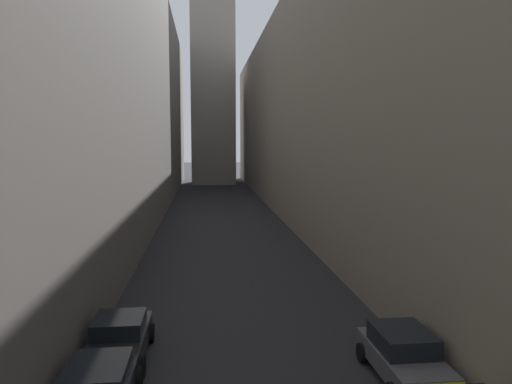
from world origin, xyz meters
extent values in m
plane|color=#232326|center=(0.00, 48.00, 0.00)|extent=(264.00, 264.00, 0.00)
cube|color=slate|center=(-11.94, 50.00, 11.82)|extent=(12.88, 108.00, 23.65)
cube|color=gray|center=(12.19, 50.00, 10.12)|extent=(13.38, 108.00, 20.24)
cube|color=gray|center=(0.00, 92.36, 23.87)|extent=(7.37, 7.37, 47.74)
cube|color=black|center=(-4.40, 19.66, 1.18)|extent=(1.59, 2.09, 0.48)
cylinder|color=black|center=(-5.26, 21.04, 0.33)|extent=(0.22, 0.65, 0.65)
cylinder|color=black|center=(-3.54, 21.04, 0.33)|extent=(0.22, 0.65, 0.65)
cube|color=black|center=(-4.40, 23.09, 0.63)|extent=(1.74, 3.97, 0.60)
cube|color=black|center=(-4.40, 23.04, 1.20)|extent=(1.60, 1.75, 0.53)
cylinder|color=black|center=(-5.27, 24.43, 0.33)|extent=(0.22, 0.67, 0.67)
cylinder|color=black|center=(-3.53, 24.43, 0.33)|extent=(0.22, 0.67, 0.67)
cylinder|color=black|center=(-5.27, 21.74, 0.33)|extent=(0.22, 0.67, 0.67)
cylinder|color=black|center=(-3.53, 21.74, 0.33)|extent=(0.22, 0.67, 0.67)
cube|color=#4C4C51|center=(4.40, 20.69, 0.63)|extent=(1.72, 3.92, 0.62)
cube|color=black|center=(4.40, 20.84, 1.23)|extent=(1.58, 2.03, 0.59)
cylinder|color=black|center=(3.54, 22.03, 0.32)|extent=(0.22, 0.64, 0.64)
cylinder|color=black|center=(5.26, 22.03, 0.32)|extent=(0.22, 0.64, 0.64)
camera|label=1|loc=(-1.53, 7.02, 7.21)|focal=34.44mm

